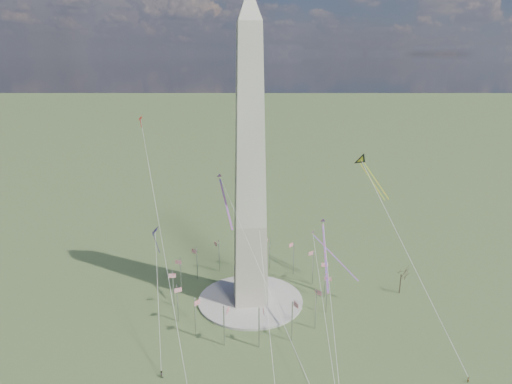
{
  "coord_description": "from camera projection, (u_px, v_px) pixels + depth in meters",
  "views": [
    {
      "loc": [
        -12.96,
        -139.06,
        81.66
      ],
      "look_at": [
        1.92,
        0.0,
        39.33
      ],
      "focal_mm": 32.0,
      "sensor_mm": 36.0,
      "label": 1
    }
  ],
  "objects": [
    {
      "name": "person_east",
      "position": [
        468.0,
        380.0,
        118.16
      ],
      "size": [
        0.7,
        0.62,
        1.62
      ],
      "primitive_type": "imported",
      "rotation": [
        0.0,
        0.0,
        3.62
      ],
      "color": "gray",
      "rests_on": "ground"
    },
    {
      "name": "kite_streamer_mid",
      "position": [
        224.0,
        195.0,
        146.41
      ],
      "size": [
        4.33,
        18.98,
        13.1
      ],
      "rotation": [
        0.0,
        0.0,
        3.31
      ],
      "color": "#D84522",
      "rests_on": "ground"
    },
    {
      "name": "kite_streamer_right",
      "position": [
        329.0,
        250.0,
        160.13
      ],
      "size": [
        14.29,
        15.46,
        13.63
      ],
      "rotation": [
        0.0,
        0.0,
        3.88
      ],
      "color": "#D84522",
      "rests_on": "ground"
    },
    {
      "name": "kite_small_red",
      "position": [
        141.0,
        119.0,
        167.26
      ],
      "size": [
        1.44,
        1.54,
        4.31
      ],
      "rotation": [
        0.0,
        0.0,
        3.05
      ],
      "color": "red",
      "rests_on": "ground"
    },
    {
      "name": "ground",
      "position": [
        250.0,
        301.0,
        157.32
      ],
      "size": [
        2000.0,
        2000.0,
        0.0
      ],
      "primitive_type": "plane",
      "color": "#3E5229",
      "rests_on": "ground"
    },
    {
      "name": "kite_delta_black",
      "position": [
        363.0,
        163.0,
        163.47
      ],
      "size": [
        9.56,
        16.73,
        13.69
      ],
      "rotation": [
        0.0,
        0.0,
        3.5
      ],
      "color": "black",
      "rests_on": "ground"
    },
    {
      "name": "kite_small_white",
      "position": [
        248.0,
        121.0,
        181.73
      ],
      "size": [
        1.69,
        1.49,
        4.46
      ],
      "rotation": [
        0.0,
        0.0,
        3.18
      ],
      "color": "white",
      "rests_on": "ground"
    },
    {
      "name": "kite_diamond_purple",
      "position": [
        155.0,
        233.0,
        150.9
      ],
      "size": [
        2.03,
        3.19,
        9.86
      ],
      "rotation": [
        0.0,
        0.0,
        2.63
      ],
      "color": "navy",
      "rests_on": "ground"
    },
    {
      "name": "kite_streamer_left",
      "position": [
        325.0,
        245.0,
        140.09
      ],
      "size": [
        4.61,
        21.89,
        15.08
      ],
      "rotation": [
        0.0,
        0.0,
        2.99
      ],
      "color": "#D84522",
      "rests_on": "ground"
    },
    {
      "name": "tree_near",
      "position": [
        401.0,
        273.0,
        160.42
      ],
      "size": [
        6.3,
        6.3,
        11.03
      ],
      "color": "#463A2A",
      "rests_on": "ground"
    },
    {
      "name": "plaza",
      "position": [
        250.0,
        300.0,
        157.21
      ],
      "size": [
        36.0,
        36.0,
        0.8
      ],
      "primitive_type": "cylinder",
      "color": "#A6A497",
      "rests_on": "ground"
    },
    {
      "name": "person_west",
      "position": [
        161.0,
        374.0,
        119.91
      ],
      "size": [
        1.03,
        0.85,
        1.95
      ],
      "primitive_type": "imported",
      "rotation": [
        0.0,
        0.0,
        3.02
      ],
      "color": "gray",
      "rests_on": "ground"
    },
    {
      "name": "flagpole_ring",
      "position": [
        250.0,
        282.0,
        155.22
      ],
      "size": [
        54.4,
        54.4,
        13.0
      ],
      "color": "silver",
      "rests_on": "ground"
    },
    {
      "name": "washington_monument",
      "position": [
        250.0,
        166.0,
        143.43
      ],
      "size": [
        15.56,
        15.56,
        100.0
      ],
      "color": "#ACA590",
      "rests_on": "plaza"
    }
  ]
}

